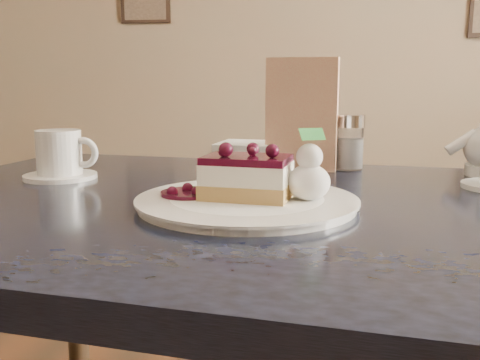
# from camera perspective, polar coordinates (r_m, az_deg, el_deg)

# --- Properties ---
(main_table) EXTENTS (1.27, 0.94, 0.74)m
(main_table) POSITION_cam_1_polar(r_m,az_deg,el_deg) (0.81, 1.62, -7.46)
(main_table) COLOR black
(main_table) RESTS_ON ground
(dessert_plate) EXTENTS (0.30, 0.30, 0.01)m
(dessert_plate) POSITION_cam_1_polar(r_m,az_deg,el_deg) (0.74, 0.73, -2.41)
(dessert_plate) COLOR white
(dessert_plate) RESTS_ON main_table
(cheesecake_slice) EXTENTS (0.13, 0.10, 0.06)m
(cheesecake_slice) POSITION_cam_1_polar(r_m,az_deg,el_deg) (0.73, 0.74, 0.28)
(cheesecake_slice) COLOR tan
(cheesecake_slice) RESTS_ON dessert_plate
(whipped_cream) EXTENTS (0.06, 0.06, 0.05)m
(whipped_cream) POSITION_cam_1_polar(r_m,az_deg,el_deg) (0.72, 7.35, -0.21)
(whipped_cream) COLOR white
(whipped_cream) RESTS_ON dessert_plate
(berry_sauce) EXTENTS (0.08, 0.08, 0.01)m
(berry_sauce) POSITION_cam_1_polar(r_m,az_deg,el_deg) (0.76, -5.51, -1.44)
(berry_sauce) COLOR #31071E
(berry_sauce) RESTS_ON dessert_plate
(coffee_set) EXTENTS (0.14, 0.13, 0.09)m
(coffee_set) POSITION_cam_1_polar(r_m,az_deg,el_deg) (1.00, -18.58, 2.34)
(coffee_set) COLOR white
(coffee_set) RESTS_ON main_table
(menu_card) EXTENTS (0.14, 0.05, 0.22)m
(menu_card) POSITION_cam_1_polar(r_m,az_deg,el_deg) (1.05, 6.58, 6.94)
(menu_card) COLOR beige
(menu_card) RESTS_ON main_table
(sugar_shaker) EXTENTS (0.06, 0.06, 0.11)m
(sugar_shaker) POSITION_cam_1_polar(r_m,az_deg,el_deg) (1.07, 11.58, 4.05)
(sugar_shaker) COLOR white
(sugar_shaker) RESTS_ON main_table
(napkin_stack) EXTENTS (0.13, 0.13, 0.05)m
(napkin_stack) POSITION_cam_1_polar(r_m,az_deg,el_deg) (1.10, 0.87, 2.76)
(napkin_stack) COLOR white
(napkin_stack) RESTS_ON main_table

